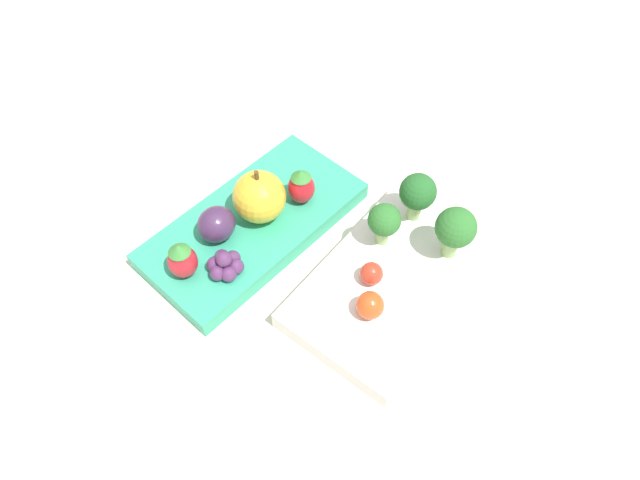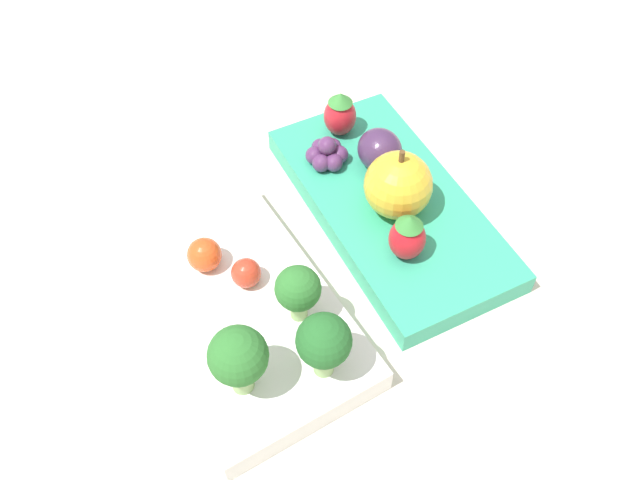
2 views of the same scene
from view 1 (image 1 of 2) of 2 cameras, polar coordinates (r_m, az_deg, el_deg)
The scene contains 13 objects.
ground_plane at distance 0.57m, azimuth -0.41°, elevation -1.88°, with size 4.00×4.00×0.00m, color beige.
bento_box_savoury at distance 0.54m, azimuth 7.15°, elevation -4.29°, with size 0.20×0.13×0.02m.
bento_box_fruit at distance 0.58m, azimuth -6.64°, elevation 1.57°, with size 0.24×0.13×0.02m.
broccoli_floret_0 at distance 0.55m, azimuth 9.74°, elevation 4.64°, with size 0.04×0.04×0.05m.
broccoli_floret_1 at distance 0.53m, azimuth 6.45°, elevation 1.90°, with size 0.03×0.03×0.05m.
broccoli_floret_2 at distance 0.53m, azimuth 13.39°, elevation 1.08°, with size 0.04×0.04×0.06m.
cherry_tomato_0 at distance 0.52m, azimuth 5.09°, elevation -3.46°, with size 0.02×0.02×0.02m.
cherry_tomato_1 at distance 0.50m, azimuth 5.03°, elevation -6.53°, with size 0.03×0.03×0.03m.
apple at distance 0.56m, azimuth -5.98°, elevation 4.41°, with size 0.05×0.05×0.06m.
strawberry_0 at distance 0.53m, azimuth -13.62°, elevation -1.93°, with size 0.03×0.03×0.04m.
strawberry_1 at distance 0.57m, azimuth -1.89°, elevation 5.41°, with size 0.03×0.03×0.04m.
plum at distance 0.55m, azimuth -10.31°, elevation 1.56°, with size 0.04×0.04×0.03m.
grape_cluster at distance 0.53m, azimuth -9.46°, elevation -2.45°, with size 0.04×0.03×0.03m.
Camera 1 is at (0.25, 0.20, 0.47)m, focal length 32.00 mm.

